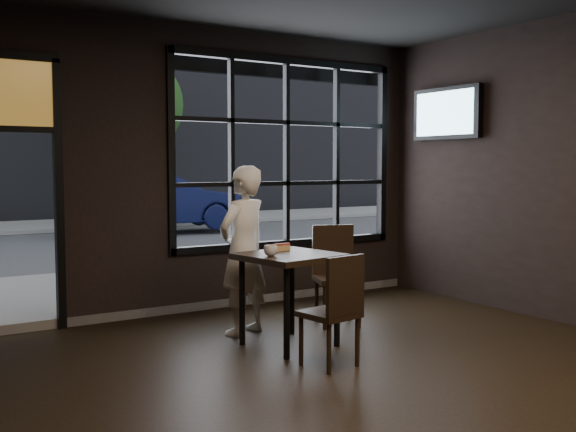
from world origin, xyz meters
TOP-DOWN VIEW (x-y plane):
  - floor at (0.00, 0.00)m, footprint 6.00×7.00m
  - window_frame at (1.20, 3.50)m, footprint 3.06×0.12m
  - cafe_table at (0.10, 1.70)m, footprint 0.91×0.91m
  - chair_near at (0.04, 1.00)m, footprint 0.46×0.46m
  - chair_window at (0.96, 2.12)m, footprint 0.58×0.58m
  - man at (-0.05, 2.31)m, footprint 0.70×0.58m
  - hotdog at (0.14, 1.91)m, footprint 0.21×0.11m
  - cup at (-0.13, 1.65)m, footprint 0.14×0.14m
  - tv at (2.93, 2.56)m, footprint 0.12×1.09m
  - navy_car at (2.93, 11.97)m, footprint 4.24×1.86m
  - tree_right at (3.20, 14.57)m, footprint 2.75×2.75m

SIDE VIEW (x-z plane):
  - floor at x=0.00m, z-range -0.02..0.00m
  - cafe_table at x=0.10m, z-range 0.00..0.86m
  - chair_near at x=0.04m, z-range 0.00..0.93m
  - chair_window at x=0.96m, z-range 0.00..1.02m
  - navy_car at x=2.93m, z-range 0.10..1.45m
  - man at x=-0.05m, z-range 0.00..1.65m
  - hotdog at x=0.14m, z-range 0.85..0.91m
  - cup at x=-0.13m, z-range 0.85..0.95m
  - window_frame at x=1.20m, z-range 0.66..2.94m
  - tv at x=2.93m, z-range 1.97..2.60m
  - tree_right at x=3.20m, z-range 0.96..5.65m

